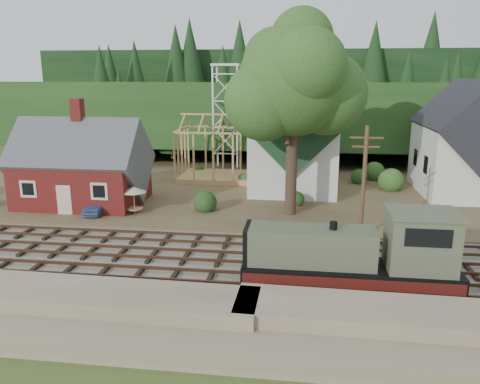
# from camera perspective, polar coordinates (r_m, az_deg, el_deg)

# --- Properties ---
(ground) EXTENTS (140.00, 140.00, 0.00)m
(ground) POSITION_cam_1_polar(r_m,az_deg,el_deg) (28.95, 1.57, -8.78)
(ground) COLOR #384C1E
(ground) RESTS_ON ground
(embankment) EXTENTS (64.00, 5.00, 1.60)m
(embankment) POSITION_cam_1_polar(r_m,az_deg,el_deg) (21.43, -0.90, -17.62)
(embankment) COLOR #7F7259
(embankment) RESTS_ON ground
(railroad_bed) EXTENTS (64.00, 11.00, 0.16)m
(railroad_bed) POSITION_cam_1_polar(r_m,az_deg,el_deg) (28.92, 1.57, -8.63)
(railroad_bed) COLOR #726B5B
(railroad_bed) RESTS_ON ground
(village_flat) EXTENTS (64.00, 26.00, 0.30)m
(village_flat) POSITION_cam_1_polar(r_m,az_deg,el_deg) (45.97, 3.90, 0.13)
(village_flat) COLOR brown
(village_flat) RESTS_ON ground
(hillside) EXTENTS (70.00, 28.96, 12.74)m
(hillside) POSITION_cam_1_polar(r_m,az_deg,el_deg) (69.49, 5.17, 4.79)
(hillside) COLOR #1E3F19
(hillside) RESTS_ON ground
(ridge) EXTENTS (80.00, 20.00, 12.00)m
(ridge) POSITION_cam_1_polar(r_m,az_deg,el_deg) (85.31, 5.64, 6.53)
(ridge) COLOR black
(ridge) RESTS_ON ground
(depot) EXTENTS (10.80, 7.41, 9.00)m
(depot) POSITION_cam_1_polar(r_m,az_deg,el_deg) (42.68, -18.67, 2.53)
(depot) COLOR #511512
(depot) RESTS_ON village_flat
(church) EXTENTS (8.40, 15.17, 13.00)m
(church) POSITION_cam_1_polar(r_m,az_deg,el_deg) (46.60, 6.61, 6.57)
(church) COLOR silver
(church) RESTS_ON village_flat
(farmhouse) EXTENTS (8.40, 10.80, 10.60)m
(farmhouse) POSITION_cam_1_polar(r_m,az_deg,el_deg) (48.45, 25.93, 5.15)
(farmhouse) COLOR silver
(farmhouse) RESTS_ON village_flat
(timber_frame) EXTENTS (8.20, 6.20, 6.99)m
(timber_frame) POSITION_cam_1_polar(r_m,az_deg,el_deg) (49.94, -2.65, 4.93)
(timber_frame) COLOR tan
(timber_frame) RESTS_ON village_flat
(lattice_tower) EXTENTS (3.20, 3.20, 12.12)m
(lattice_tower) POSITION_cam_1_polar(r_m,az_deg,el_deg) (55.22, -1.62, 12.88)
(lattice_tower) COLOR silver
(lattice_tower) RESTS_ON village_flat
(big_tree) EXTENTS (10.90, 8.40, 14.70)m
(big_tree) POSITION_cam_1_polar(r_m,az_deg,el_deg) (36.62, 6.82, 12.41)
(big_tree) COLOR #38281E
(big_tree) RESTS_ON village_flat
(telegraph_pole_near) EXTENTS (2.20, 0.28, 8.00)m
(telegraph_pole_near) POSITION_cam_1_polar(r_m,az_deg,el_deg) (32.77, 14.86, 1.29)
(telegraph_pole_near) COLOR #4C331E
(telegraph_pole_near) RESTS_ON ground
(locomotive) EXTENTS (11.04, 2.76, 4.45)m
(locomotive) POSITION_cam_1_polar(r_m,az_deg,el_deg) (25.48, 14.19, -7.67)
(locomotive) COLOR black
(locomotive) RESTS_ON railroad_bed
(car_blue) EXTENTS (1.57, 3.86, 1.31)m
(car_blue) POSITION_cam_1_polar(r_m,az_deg,el_deg) (39.80, -16.88, -1.49)
(car_blue) COLOR #5374B3
(car_blue) RESTS_ON village_flat
(patio_set) EXTENTS (2.00, 2.00, 2.23)m
(patio_set) POSITION_cam_1_polar(r_m,az_deg,el_deg) (38.46, -12.85, 0.15)
(patio_set) COLOR silver
(patio_set) RESTS_ON village_flat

